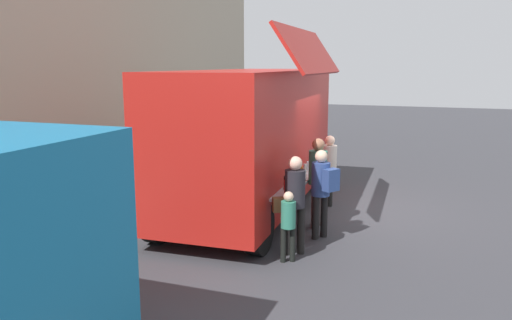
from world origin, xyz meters
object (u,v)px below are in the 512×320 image
object	(u,v)px
customer_front_ordering	(318,174)
customer_rear_waiting	(294,197)
child_near_queue	(288,220)
trash_bin	(230,153)
customer_mid_with_backpack	(322,185)
food_truck_main	(252,135)
customer_extra_browsing	(329,164)

from	to	relation	value
customer_front_ordering	customer_rear_waiting	xyz separation A→B (m)	(-1.62, 0.02, -0.06)
customer_front_ordering	child_near_queue	world-z (taller)	customer_front_ordering
trash_bin	customer_front_ordering	size ratio (longest dim) A/B	0.52
customer_front_ordering	child_near_queue	distance (m)	2.02
customer_rear_waiting	customer_mid_with_backpack	bearing A→B (deg)	-44.65
trash_bin	customer_rear_waiting	distance (m)	7.57
trash_bin	customer_rear_waiting	bearing A→B (deg)	-148.55
food_truck_main	customer_mid_with_backpack	size ratio (longest dim) A/B	3.93
trash_bin	food_truck_main	bearing A→B (deg)	-150.68
trash_bin	customer_mid_with_backpack	world-z (taller)	customer_mid_with_backpack
trash_bin	child_near_queue	distance (m)	7.87
food_truck_main	customer_extra_browsing	xyz separation A→B (m)	(0.96, -1.52, -0.71)
food_truck_main	child_near_queue	xyz separation A→B (m)	(-2.67, -1.63, -0.97)
food_truck_main	customer_rear_waiting	bearing A→B (deg)	-147.42
customer_mid_with_backpack	child_near_queue	distance (m)	1.37
customer_rear_waiting	child_near_queue	size ratio (longest dim) A/B	1.43
food_truck_main	trash_bin	distance (m)	4.89
food_truck_main	customer_mid_with_backpack	xyz separation A→B (m)	(-1.36, -1.88, -0.66)
customer_mid_with_backpack	trash_bin	bearing A→B (deg)	-19.84
customer_mid_with_backpack	child_near_queue	size ratio (longest dim) A/B	1.40
food_truck_main	customer_mid_with_backpack	bearing A→B (deg)	-128.27
customer_mid_with_backpack	food_truck_main	bearing A→B (deg)	-3.12
food_truck_main	customer_extra_browsing	size ratio (longest dim) A/B	4.05
food_truck_main	customer_extra_browsing	world-z (taller)	food_truck_main
customer_front_ordering	customer_extra_browsing	xyz separation A→B (m)	(1.65, 0.12, -0.10)
customer_extra_browsing	child_near_queue	xyz separation A→B (m)	(-3.63, -0.11, -0.26)
customer_front_ordering	child_near_queue	size ratio (longest dim) A/B	1.50
food_truck_main	customer_rear_waiting	world-z (taller)	food_truck_main
food_truck_main	customer_front_ordering	world-z (taller)	food_truck_main
customer_front_ordering	customer_rear_waiting	bearing A→B (deg)	98.23
trash_bin	customer_extra_browsing	bearing A→B (deg)	-129.55
food_truck_main	child_near_queue	bearing A→B (deg)	-151.07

